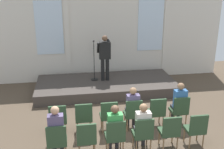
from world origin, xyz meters
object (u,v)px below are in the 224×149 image
(chair_r1_c3, at_px, (143,132))
(chair_r0_c0, at_px, (58,118))
(chair_r1_c5, at_px, (196,128))
(chair_r0_c3, at_px, (133,112))
(chair_r0_c4, at_px, (157,111))
(chair_r1_c0, at_px, (57,140))
(speaker, at_px, (105,55))
(audience_r0_c3, at_px, (132,106))
(chair_r0_c5, at_px, (180,109))
(mic_stand, at_px, (94,71))
(chair_r0_c1, at_px, (84,116))
(audience_r1_c0, at_px, (56,130))
(audience_r1_c3, at_px, (142,124))
(audience_r1_c2, at_px, (115,126))
(chair_r1_c2, at_px, (115,135))
(chair_r1_c4, at_px, (170,130))
(chair_r0_c2, at_px, (109,114))
(chair_r1_c1, at_px, (87,137))
(audience_r0_c5, at_px, (179,102))

(chair_r1_c3, bearing_deg, chair_r0_c0, 152.58)
(chair_r1_c5, bearing_deg, chair_r0_c3, 142.11)
(chair_r0_c4, bearing_deg, chair_r1_c0, -158.74)
(speaker, xyz_separation_m, chair_r0_c4, (1.06, -3.13, -0.87))
(audience_r0_c3, bearing_deg, chair_r0_c5, -3.49)
(chair_r0_c0, distance_m, chair_r0_c4, 2.76)
(mic_stand, distance_m, chair_r0_c4, 3.55)
(chair_r0_c1, relative_size, chair_r1_c0, 1.00)
(mic_stand, xyz_separation_m, chair_r0_c1, (-0.61, -3.22, -0.19))
(audience_r1_c0, xyz_separation_m, audience_r1_c3, (2.07, 0.00, -0.05))
(chair_r0_c0, xyz_separation_m, chair_r0_c3, (2.07, 0.00, 0.00))
(mic_stand, height_order, chair_r1_c5, mic_stand)
(speaker, xyz_separation_m, chair_r1_c0, (-1.70, -4.21, -0.87))
(chair_r0_c1, distance_m, audience_r1_c2, 1.22)
(mic_stand, bearing_deg, chair_r1_c0, -106.82)
(chair_r0_c4, distance_m, chair_r1_c0, 2.97)
(mic_stand, distance_m, chair_r0_c1, 3.29)
(chair_r1_c5, bearing_deg, mic_stand, 116.63)
(audience_r0_c3, height_order, chair_r0_c4, audience_r0_c3)
(speaker, distance_m, chair_r1_c2, 4.31)
(mic_stand, xyz_separation_m, audience_r0_c3, (0.77, -3.14, -0.02))
(chair_r0_c5, relative_size, chair_r1_c4, 1.00)
(chair_r0_c2, distance_m, audience_r1_c2, 1.01)
(chair_r0_c1, distance_m, chair_r1_c0, 1.28)
(chair_r1_c3, bearing_deg, chair_r1_c1, 180.00)
(chair_r1_c2, bearing_deg, chair_r1_c0, 180.00)
(chair_r0_c4, relative_size, audience_r1_c2, 0.73)
(mic_stand, xyz_separation_m, chair_r0_c3, (0.77, -3.22, -0.19))
(chair_r0_c2, height_order, chair_r1_c3, same)
(chair_r0_c1, distance_m, chair_r0_c4, 2.07)
(audience_r1_c0, bearing_deg, audience_r0_c3, 27.54)
(chair_r1_c3, bearing_deg, chair_r1_c4, 0.00)
(chair_r0_c2, bearing_deg, chair_r0_c5, 0.00)
(audience_r1_c0, bearing_deg, chair_r1_c4, -1.63)
(chair_r0_c3, distance_m, chair_r1_c0, 2.34)
(chair_r0_c4, bearing_deg, chair_r0_c0, 180.00)
(speaker, bearing_deg, chair_r0_c5, -60.74)
(audience_r0_c5, xyz_separation_m, chair_r1_c5, (0.00, -1.16, -0.20))
(mic_stand, xyz_separation_m, chair_r1_c3, (0.77, -4.30, -0.19))
(chair_r0_c5, relative_size, chair_r1_c3, 1.00)
(chair_r0_c1, distance_m, audience_r0_c3, 1.40)
(chair_r1_c0, height_order, chair_r1_c5, same)
(chair_r1_c5, bearing_deg, audience_r1_c3, 176.54)
(chair_r0_c2, relative_size, chair_r1_c3, 1.00)
(chair_r0_c1, bearing_deg, audience_r0_c3, 3.49)
(chair_r1_c4, bearing_deg, mic_stand, 108.81)
(chair_r0_c0, height_order, chair_r1_c3, same)
(audience_r1_c3, distance_m, chair_r1_c5, 1.40)
(chair_r1_c2, bearing_deg, chair_r0_c2, 90.00)
(chair_r0_c0, xyz_separation_m, chair_r1_c0, (0.00, -1.08, 0.00))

